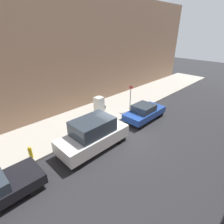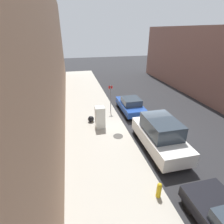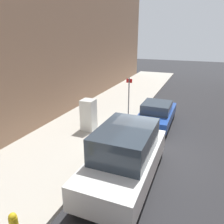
% 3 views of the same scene
% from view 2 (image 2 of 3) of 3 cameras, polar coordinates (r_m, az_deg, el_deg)
% --- Properties ---
extents(ground_plane, '(80.00, 80.00, 0.00)m').
position_cam_2_polar(ground_plane, '(13.79, 11.98, -6.04)').
color(ground_plane, '#28282B').
extents(sidewalk_slab, '(4.58, 44.00, 0.16)m').
position_cam_2_polar(sidewalk_slab, '(12.72, -4.60, -8.00)').
color(sidewalk_slab, '#B2ADA0').
rests_on(sidewalk_slab, ground).
extents(building_facade_near, '(2.04, 39.60, 10.29)m').
position_cam_2_polar(building_facade_near, '(10.86, -23.57, 13.21)').
color(building_facade_near, '#937056').
rests_on(building_facade_near, ground).
extents(discarded_refrigerator, '(0.70, 0.71, 1.70)m').
position_cam_2_polar(discarded_refrigerator, '(13.30, -3.92, -1.72)').
color(discarded_refrigerator, silver).
rests_on(discarded_refrigerator, sidewalk_slab).
extents(manhole_cover, '(0.70, 0.70, 0.02)m').
position_cam_2_polar(manhole_cover, '(12.56, 2.01, -7.89)').
color(manhole_cover, '#47443F').
rests_on(manhole_cover, sidewalk_slab).
extents(street_sign_post, '(0.36, 0.07, 2.53)m').
position_cam_2_polar(street_sign_post, '(15.66, -0.47, 4.90)').
color(street_sign_post, slate).
rests_on(street_sign_post, sidewalk_slab).
extents(fire_hydrant, '(0.22, 0.22, 0.80)m').
position_cam_2_polar(fire_hydrant, '(8.79, 15.09, -23.33)').
color(fire_hydrant, gold).
rests_on(fire_hydrant, sidewalk_slab).
extents(trash_bag, '(0.50, 0.50, 0.50)m').
position_cam_2_polar(trash_bag, '(14.41, -6.89, -2.29)').
color(trash_bag, black).
rests_on(trash_bag, sidewalk_slab).
extents(parked_van_white, '(2.03, 4.79, 2.15)m').
position_cam_2_polar(parked_van_white, '(11.46, 15.43, -7.15)').
color(parked_van_white, silver).
rests_on(parked_van_white, ground).
extents(parked_hatchback_blue, '(1.76, 4.04, 1.45)m').
position_cam_2_polar(parked_hatchback_blue, '(16.22, 6.06, 2.31)').
color(parked_hatchback_blue, '#23479E').
rests_on(parked_hatchback_blue, ground).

